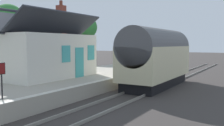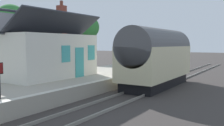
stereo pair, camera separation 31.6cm
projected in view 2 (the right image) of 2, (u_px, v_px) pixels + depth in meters
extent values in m
plane|color=#383330|center=(132.00, 90.00, 17.52)|extent=(160.00, 160.00, 0.00)
cube|color=#A39B8C|center=(85.00, 79.00, 19.68)|extent=(32.00, 6.30, 0.83)
cube|color=beige|center=(118.00, 77.00, 18.08)|extent=(32.00, 0.36, 0.02)
cube|color=gray|center=(154.00, 91.00, 16.66)|extent=(52.00, 0.08, 0.14)
cube|color=gray|center=(135.00, 89.00, 17.42)|extent=(52.00, 0.08, 0.14)
cube|color=black|center=(157.00, 82.00, 18.88)|extent=(7.55, 2.29, 0.70)
cube|color=beige|center=(157.00, 62.00, 18.76)|extent=(8.21, 2.70, 2.30)
cylinder|color=#515154|center=(157.00, 46.00, 18.67)|extent=(8.21, 2.65, 2.65)
cube|color=black|center=(140.00, 57.00, 19.46)|extent=(6.98, 0.03, 0.80)
cylinder|color=black|center=(168.00, 78.00, 20.96)|extent=(0.70, 2.16, 0.70)
cylinder|color=black|center=(143.00, 87.00, 16.79)|extent=(0.70, 2.16, 0.70)
cube|color=black|center=(175.00, 54.00, 22.22)|extent=(0.04, 2.16, 0.90)
cylinder|color=#F2EDCC|center=(175.00, 65.00, 22.31)|extent=(0.06, 0.24, 0.24)
cube|color=red|center=(175.00, 71.00, 22.38)|extent=(0.16, 2.56, 0.24)
cube|color=silver|center=(47.00, 56.00, 17.89)|extent=(6.78, 3.83, 3.02)
cube|color=#2D3038|center=(56.00, 24.00, 17.22)|extent=(7.28, 2.18, 1.56)
cube|color=#2D3038|center=(37.00, 25.00, 18.23)|extent=(7.28, 2.18, 1.56)
cylinder|color=#2D3038|center=(46.00, 15.00, 17.67)|extent=(7.28, 0.16, 0.16)
cube|color=brown|center=(62.00, 20.00, 18.99)|extent=(0.56, 0.56, 2.19)
cylinder|color=brown|center=(61.00, 3.00, 18.90)|extent=(0.24, 0.24, 0.36)
cube|color=teal|center=(80.00, 62.00, 17.95)|extent=(0.90, 0.06, 2.10)
cube|color=teal|center=(66.00, 54.00, 16.72)|extent=(0.80, 0.05, 1.10)
cube|color=teal|center=(91.00, 53.00, 19.09)|extent=(0.80, 0.05, 1.10)
cube|color=teal|center=(123.00, 64.00, 24.20)|extent=(1.40, 0.41, 0.06)
cube|color=teal|center=(125.00, 61.00, 24.09)|extent=(1.40, 0.12, 0.40)
cube|color=black|center=(121.00, 67.00, 23.74)|extent=(0.06, 0.36, 0.44)
cube|color=black|center=(126.00, 66.00, 24.70)|extent=(0.06, 0.36, 0.44)
cube|color=teal|center=(144.00, 61.00, 28.12)|extent=(1.40, 0.41, 0.06)
cube|color=teal|center=(145.00, 59.00, 28.01)|extent=(1.40, 0.11, 0.40)
cube|color=black|center=(142.00, 63.00, 27.67)|extent=(0.06, 0.36, 0.44)
cube|color=black|center=(146.00, 63.00, 28.61)|extent=(0.06, 0.36, 0.44)
cube|color=teal|center=(137.00, 62.00, 26.05)|extent=(1.42, 0.46, 0.06)
cube|color=teal|center=(138.00, 60.00, 25.94)|extent=(1.40, 0.16, 0.40)
cube|color=black|center=(134.00, 65.00, 25.58)|extent=(0.07, 0.36, 0.44)
cube|color=black|center=(139.00, 64.00, 26.55)|extent=(0.07, 0.36, 0.44)
cone|color=teal|center=(78.00, 68.00, 22.93)|extent=(0.45, 0.45, 0.31)
cylinder|color=teal|center=(78.00, 69.00, 22.94)|extent=(0.25, 0.25, 0.06)
ellipsoid|color=#4C8C2D|center=(78.00, 64.00, 22.91)|extent=(0.58, 0.58, 0.50)
cone|color=#D52443|center=(78.00, 62.00, 22.89)|extent=(0.11, 0.11, 0.23)
cylinder|color=teal|center=(121.00, 64.00, 27.13)|extent=(0.37, 0.37, 0.38)
ellipsoid|color=#2D7233|center=(121.00, 61.00, 27.11)|extent=(0.39, 0.39, 0.41)
cylinder|color=black|center=(144.00, 65.00, 25.85)|extent=(0.34, 0.34, 0.39)
ellipsoid|color=olive|center=(144.00, 62.00, 25.83)|extent=(0.38, 0.38, 0.37)
cube|color=gray|center=(88.00, 69.00, 22.30)|extent=(0.91, 0.32, 0.33)
ellipsoid|color=#2D7233|center=(88.00, 66.00, 22.28)|extent=(0.82, 0.29, 0.29)
cylinder|color=black|center=(0.00, 86.00, 10.82)|extent=(0.06, 0.06, 1.10)
cylinder|color=#4C3828|center=(86.00, 52.00, 33.50)|extent=(0.41, 0.41, 4.24)
ellipsoid|color=#2D7233|center=(86.00, 27.00, 33.25)|extent=(3.30, 3.50, 3.15)
cylinder|color=#4C3828|center=(12.00, 60.00, 29.17)|extent=(0.26, 0.26, 2.70)
ellipsoid|color=#2D7233|center=(11.00, 30.00, 28.91)|extent=(4.68, 4.49, 5.85)
cylinder|color=#4C3828|center=(60.00, 58.00, 33.84)|extent=(0.26, 0.26, 2.52)
ellipsoid|color=#3D8438|center=(60.00, 40.00, 33.65)|extent=(3.20, 2.76, 3.48)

